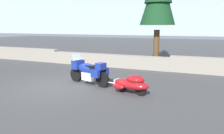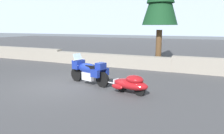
# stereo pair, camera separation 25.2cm
# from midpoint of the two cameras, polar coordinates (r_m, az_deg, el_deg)

# --- Properties ---
(ground_plane) EXTENTS (80.00, 80.00, 0.00)m
(ground_plane) POSITION_cam_midpoint_polar(r_m,az_deg,el_deg) (9.76, -14.07, -4.82)
(ground_plane) COLOR #424244
(stone_guard_wall) EXTENTS (24.00, 0.57, 0.94)m
(stone_guard_wall) POSITION_cam_midpoint_polar(r_m,az_deg,el_deg) (14.16, -3.67, 2.10)
(stone_guard_wall) COLOR gray
(stone_guard_wall) RESTS_ON ground
(distant_ridgeline) EXTENTS (240.00, 80.00, 16.00)m
(distant_ridgeline) POSITION_cam_midpoint_polar(r_m,az_deg,el_deg) (102.86, 19.83, 13.16)
(distant_ridgeline) COLOR #99A8BF
(distant_ridgeline) RESTS_ON ground
(touring_motorcycle) EXTENTS (2.27, 1.11, 1.33)m
(touring_motorcycle) POSITION_cam_midpoint_polar(r_m,az_deg,el_deg) (9.64, -7.06, -0.97)
(touring_motorcycle) COLOR black
(touring_motorcycle) RESTS_ON ground
(car_shaped_trailer) EXTENTS (2.22, 1.08, 0.76)m
(car_shaped_trailer) POSITION_cam_midpoint_polar(r_m,az_deg,el_deg) (8.27, 4.38, -4.38)
(car_shaped_trailer) COLOR black
(car_shaped_trailer) RESTS_ON ground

